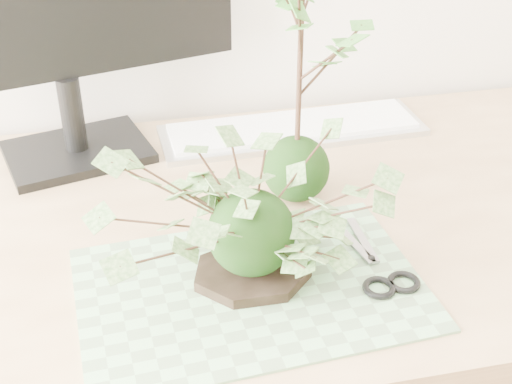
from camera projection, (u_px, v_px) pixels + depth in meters
desk at (287, 259)px, 1.11m from camera, size 1.60×0.70×0.74m
cutting_mat at (251, 289)px, 0.91m from camera, size 0.45×0.32×0.00m
stone_dish at (252, 273)px, 0.92m from camera, size 0.16×0.16×0.01m
ivy_kokedama at (251, 197)px, 0.86m from camera, size 0.32×0.32×0.22m
maple_kokedama at (302, 9)px, 0.94m from camera, size 0.29×0.29×0.42m
keyboard at (293, 129)px, 1.28m from camera, size 0.48×0.16×0.02m
scissors at (381, 275)px, 0.92m from camera, size 0.08×0.18×0.01m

